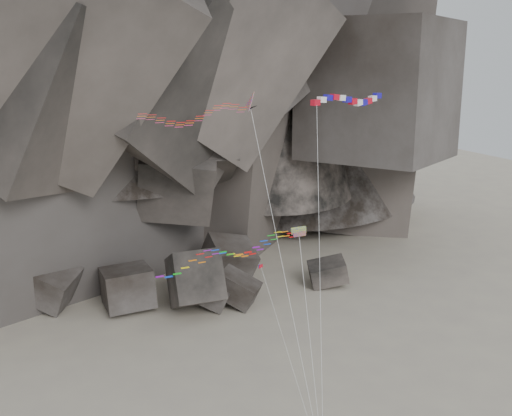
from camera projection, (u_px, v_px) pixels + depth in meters
name	position (u px, v px, depth m)	size (l,w,h in m)	color
boulder_field	(120.00, 296.00, 83.51)	(71.08, 18.40, 9.59)	#47423F
delta_kite	(190.00, 115.00, 48.73)	(11.76, 9.17, 29.56)	red
banner_kite	(349.00, 102.00, 53.69)	(10.72, 9.39, 29.05)	red
parafoil_kite	(226.00, 253.00, 49.18)	(13.15, 5.81, 18.76)	#E9F40D
pennant_kite	(275.00, 311.00, 55.83)	(0.51, 10.93, 13.87)	red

